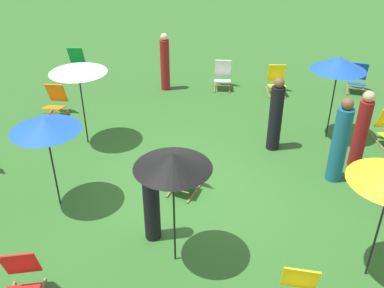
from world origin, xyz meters
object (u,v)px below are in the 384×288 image
Objects in this scene: umbrella_2 at (173,161)px; person_0 at (340,142)px; deckchair_0 at (21,281)px; umbrella_0 at (78,68)px; person_3 at (165,63)px; person_1 at (151,199)px; deckchair_3 at (186,173)px; umbrella_1 at (45,125)px; deckchair_11 at (223,76)px; deckchair_8 at (76,62)px; deckchair_5 at (357,79)px; person_4 at (361,131)px; deckchair_2 at (276,81)px; umbrella_4 at (339,64)px; deckchair_7 at (56,102)px; person_2 at (276,116)px.

umbrella_2 is 3.99m from person_0.
deckchair_0 is at bearing -150.76° from umbrella_2.
umbrella_0 is 1.16× the size of person_3.
person_0 reaches higher than deckchair_0.
umbrella_0 reaches higher than person_1.
deckchair_3 is 1.53m from person_1.
deckchair_0 is at bearing -78.87° from umbrella_1.
umbrella_0 is at bearing -130.26° from deckchair_11.
person_1 is (4.18, -7.01, 0.43)m from deckchair_8.
deckchair_5 is 1.00× the size of deckchair_11.
umbrella_1 is at bearing 17.08° from person_4.
deckchair_2 is 0.97× the size of deckchair_3.
deckchair_8 is at bearing -113.08° from person_1.
deckchair_2 is at bearing 7.02° from person_3.
umbrella_1 is at bearing -146.74° from umbrella_4.
umbrella_2 reaches higher than deckchair_7.
deckchair_2 is 1.56m from deckchair_11.
person_0 is (2.90, 0.81, 0.48)m from deckchair_3.
deckchair_11 is 4.05m from umbrella_4.
umbrella_2 is at bearing 81.89° from person_1.
deckchair_0 is 1.02× the size of deckchair_3.
umbrella_4 is at bearing -101.36° from deckchair_5.
person_4 reaches higher than deckchair_2.
person_2 is (-1.27, -0.72, -1.01)m from umbrella_4.
umbrella_2 is (2.40, -1.04, 0.18)m from umbrella_1.
deckchair_2 is 4.01m from person_4.
umbrella_2 is 6.94m from person_3.
person_0 is at bearing 0.80° from person_2.
person_0 is at bearing 44.40° from umbrella_2.
umbrella_0 is at bearing -105.77° from person_1.
umbrella_1 reaches higher than deckchair_3.
deckchair_5 is (4.09, 5.53, 0.00)m from deckchair_3.
person_2 is (1.68, 1.86, 0.45)m from deckchair_3.
person_4 is at bearing 45.26° from umbrella_2.
umbrella_1 is 0.91× the size of umbrella_4.
deckchair_8 is 0.46× the size of umbrella_1.
deckchair_8 is (-2.67, 8.57, 0.00)m from deckchair_0.
umbrella_4 reaches higher than deckchair_8.
person_4 reaches higher than person_3.
umbrella_4 is at bearing 57.83° from umbrella_2.
deckchair_0 is at bearing -84.65° from person_2.
umbrella_4 is (2.80, 4.46, -0.03)m from umbrella_2.
person_1 is (-0.32, -1.43, 0.43)m from deckchair_3.
person_0 is 1.05× the size of person_4.
person_1 reaches higher than deckchair_11.
umbrella_2 is 1.19× the size of person_3.
umbrella_1 is at bearing 156.49° from umbrella_2.
person_0 is at bearing 160.97° from person_1.
person_1 is at bearing -112.63° from deckchair_5.
umbrella_2 is 1.16× the size of person_4.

